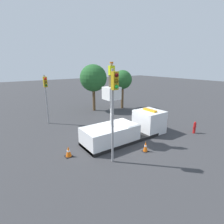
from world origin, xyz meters
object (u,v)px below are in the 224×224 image
object	(u,v)px
traffic_light_pole	(114,99)
traffic_cone_rear	(68,152)
fire_hydrant	(195,128)
bucket_truck	(127,129)
worker	(112,75)
traffic_light_across	(46,90)
traffic_cone_curbside	(145,147)
tree_right_bg	(123,80)
tree_left_bg	(93,78)

from	to	relation	value
traffic_light_pole	traffic_cone_rear	world-z (taller)	traffic_light_pole
fire_hydrant	bucket_truck	bearing A→B (deg)	155.78
worker	traffic_light_across	distance (m)	8.17
fire_hydrant	traffic_cone_rear	bearing A→B (deg)	166.71
traffic_light_pole	traffic_cone_rear	distance (m)	4.85
worker	traffic_cone_curbside	world-z (taller)	worker
fire_hydrant	traffic_cone_rear	size ratio (longest dim) A/B	1.43
traffic_cone_curbside	worker	bearing A→B (deg)	115.31
fire_hydrant	tree_right_bg	bearing A→B (deg)	87.58
traffic_cone_rear	traffic_cone_curbside	distance (m)	5.33
traffic_cone_rear	tree_left_bg	xyz separation A→B (m)	(7.38, 9.59, 3.89)
traffic_cone_rear	fire_hydrant	bearing A→B (deg)	-13.29
traffic_light_across	traffic_cone_curbside	xyz separation A→B (m)	(3.87, -10.01, -3.15)
traffic_light_across	fire_hydrant	bearing A→B (deg)	-45.46
tree_right_bg	fire_hydrant	bearing A→B (deg)	-92.42
worker	tree_right_bg	size ratio (longest dim) A/B	0.33
fire_hydrant	traffic_light_pole	bearing A→B (deg)	178.72
traffic_light_across	fire_hydrant	distance (m)	14.47
tree_left_bg	tree_right_bg	distance (m)	4.05
bucket_truck	fire_hydrant	world-z (taller)	bucket_truck
traffic_light_pole	fire_hydrant	distance (m)	9.44
worker	traffic_light_across	bearing A→B (deg)	109.70
fire_hydrant	traffic_cone_rear	xyz separation A→B (m)	(-10.79, 2.55, -0.17)
traffic_cone_rear	tree_right_bg	xyz separation A→B (m)	(11.26, 8.47, 3.55)
traffic_cone_rear	traffic_cone_curbside	world-z (taller)	traffic_cone_curbside
bucket_truck	tree_left_bg	distance (m)	10.41
fire_hydrant	tree_left_bg	size ratio (longest dim) A/B	0.18
traffic_light_pole	worker	bearing A→B (deg)	57.80
bucket_truck	tree_left_bg	xyz separation A→B (m)	(2.33, 9.56, 3.39)
worker	traffic_light_pole	xyz separation A→B (m)	(-1.50, -2.39, -1.22)
worker	fire_hydrant	size ratio (longest dim) A/B	1.62
bucket_truck	worker	size ratio (longest dim) A/B	4.31
traffic_light_across	tree_left_bg	size ratio (longest dim) A/B	0.83
bucket_truck	traffic_light_pole	xyz separation A→B (m)	(-3.01, -2.39, 3.22)
traffic_cone_rear	traffic_cone_curbside	size ratio (longest dim) A/B	0.95
traffic_light_pole	tree_right_bg	xyz separation A→B (m)	(9.21, 10.82, -0.17)
worker	traffic_cone_rear	bearing A→B (deg)	-179.46
fire_hydrant	tree_right_bg	size ratio (longest dim) A/B	0.21
traffic_cone_rear	traffic_cone_curbside	bearing A→B (deg)	-27.53
bucket_truck	tree_right_bg	xyz separation A→B (m)	(6.21, 8.44, 3.05)
tree_left_bg	worker	bearing A→B (deg)	-111.87
worker	fire_hydrant	distance (m)	9.04
traffic_light_pole	traffic_light_across	world-z (taller)	traffic_light_pole
bucket_truck	traffic_cone_rear	bearing A→B (deg)	-179.62
traffic_cone_curbside	tree_left_bg	world-z (taller)	tree_left_bg
traffic_light_across	fire_hydrant	size ratio (longest dim) A/B	4.62
worker	traffic_cone_curbside	xyz separation A→B (m)	(1.18, -2.50, -4.91)
traffic_light_pole	traffic_light_across	bearing A→B (deg)	96.83
worker	traffic_light_across	xyz separation A→B (m)	(-2.69, 7.51, -1.76)
worker	tree_right_bg	distance (m)	11.51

